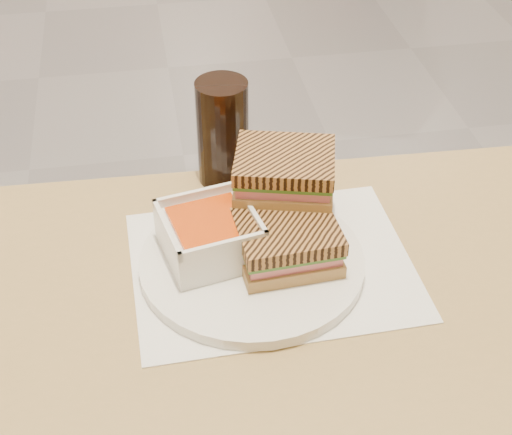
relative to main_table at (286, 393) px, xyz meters
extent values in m
cube|color=#A07E4A|center=(0.00, 0.00, 0.10)|extent=(1.22, 0.74, 0.03)
cube|color=white|center=(0.00, 0.12, 0.11)|extent=(0.37, 0.29, 0.00)
cylinder|color=white|center=(-0.02, 0.12, 0.12)|extent=(0.29, 0.29, 0.02)
cube|color=white|center=(-0.08, 0.14, 0.16)|extent=(0.14, 0.14, 0.05)
cube|color=#D04E08|center=(-0.08, 0.14, 0.18)|extent=(0.11, 0.11, 0.01)
cube|color=white|center=(-0.02, 0.15, 0.19)|extent=(0.03, 0.12, 0.01)
cube|color=white|center=(-0.13, 0.13, 0.19)|extent=(0.03, 0.12, 0.01)
cube|color=white|center=(-0.09, 0.20, 0.19)|extent=(0.12, 0.03, 0.01)
cube|color=white|center=(-0.06, 0.09, 0.19)|extent=(0.12, 0.03, 0.01)
cube|color=#B68F47|center=(0.02, 0.11, 0.14)|extent=(0.13, 0.11, 0.02)
cube|color=#D26B70|center=(0.02, 0.11, 0.16)|extent=(0.12, 0.10, 0.01)
cube|color=#386B23|center=(0.02, 0.11, 0.17)|extent=(0.13, 0.11, 0.01)
cube|color=olive|center=(0.02, 0.11, 0.18)|extent=(0.13, 0.11, 0.02)
cube|color=#B68F47|center=(0.03, 0.19, 0.19)|extent=(0.15, 0.14, 0.02)
cube|color=#D26B70|center=(0.03, 0.19, 0.21)|extent=(0.14, 0.13, 0.01)
cube|color=#386B23|center=(0.03, 0.19, 0.22)|extent=(0.15, 0.13, 0.01)
cube|color=olive|center=(0.03, 0.19, 0.23)|extent=(0.15, 0.14, 0.02)
cylinder|color=black|center=(-0.03, 0.33, 0.20)|extent=(0.08, 0.08, 0.16)
camera|label=1|loc=(-0.14, -0.61, 0.79)|focal=53.79mm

